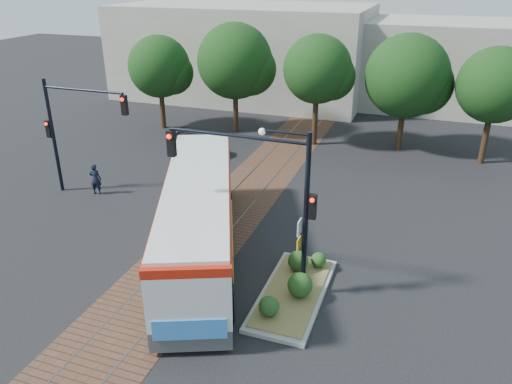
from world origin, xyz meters
TOP-DOWN VIEW (x-y plane):
  - ground at (0.00, 0.00)m, footprint 120.00×120.00m
  - trackbed at (0.00, 4.00)m, footprint 3.60×40.00m
  - tree_row at (1.21, 16.42)m, footprint 26.40×5.60m
  - warehouses at (-0.53, 28.75)m, footprint 40.00×13.00m
  - city_bus at (0.32, 0.62)m, footprint 7.18×12.37m
  - traffic_island at (4.82, -0.90)m, footprint 2.20×5.20m
  - signal_pole_main at (3.86, -0.81)m, footprint 5.49×0.46m
  - signal_pole_left at (-8.37, 4.00)m, footprint 4.99×0.34m
  - officer at (-7.44, 4.23)m, footprint 0.69×0.53m
  - parked_car at (-5.06, 11.98)m, footprint 4.61×3.20m

SIDE VIEW (x-z plane):
  - ground at x=0.00m, z-range 0.00..0.00m
  - trackbed at x=0.00m, z-range 0.00..0.02m
  - traffic_island at x=4.82m, z-range -0.24..0.89m
  - parked_car at x=-5.06m, z-range 0.00..1.24m
  - officer at x=-7.44m, z-range 0.00..1.68m
  - city_bus at x=0.32m, z-range 0.19..3.49m
  - warehouses at x=-0.53m, z-range -0.19..7.81m
  - signal_pole_left at x=-8.37m, z-range 0.86..6.86m
  - signal_pole_main at x=3.86m, z-range 1.16..7.16m
  - tree_row at x=1.21m, z-range 1.01..8.69m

